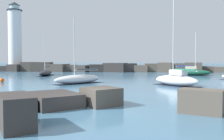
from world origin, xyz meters
TOP-DOWN VIEW (x-y plane):
  - ground_plane at (0.00, 0.00)m, footprint 600.00×600.00m
  - open_sea_beyond at (0.00, 108.63)m, footprint 400.00×116.00m
  - breakwater_jetty at (2.12, 48.41)m, footprint 70.50×7.40m
  - lighthouse at (-29.62, 49.49)m, footprint 4.58×4.58m
  - foreground_rocks at (0.85, 0.87)m, footprint 18.49×9.76m
  - sailboat_moored_1 at (-4.77, 16.84)m, footprint 5.82×6.14m
  - sailboat_moored_2 at (-14.69, 31.97)m, footprint 2.94×8.35m
  - sailboat_moored_3 at (13.05, 34.64)m, footprint 6.85×2.98m
  - sailboat_moored_4 at (7.11, 15.30)m, footprint 5.46×5.66m
  - mooring_buoy_orange_near at (-15.20, 17.51)m, footprint 0.56×0.56m

SIDE VIEW (x-z plane):
  - ground_plane at x=0.00m, z-range 0.00..0.00m
  - open_sea_beyond at x=0.00m, z-range 0.00..0.01m
  - mooring_buoy_orange_near at x=-15.20m, z-range -0.10..0.67m
  - foreground_rocks at x=0.85m, z-range -0.22..1.24m
  - sailboat_moored_2 at x=-14.69m, z-range -3.57..4.64m
  - sailboat_moored_1 at x=-4.77m, z-range -3.54..4.70m
  - sailboat_moored_3 at x=13.05m, z-range -3.46..4.79m
  - sailboat_moored_4 at x=7.11m, z-range -4.55..6.00m
  - breakwater_jetty at x=2.12m, z-range -0.22..2.19m
  - lighthouse at x=-29.62m, z-range -0.96..17.25m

